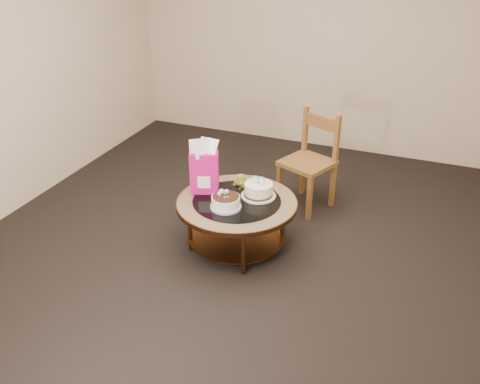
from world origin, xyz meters
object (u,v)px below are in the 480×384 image
at_px(cream_cake, 258,190).
at_px(gift_bag, 204,167).
at_px(decorated_cake, 226,202).
at_px(coffee_table, 237,209).
at_px(dining_chair, 310,161).

xyz_separation_m(cream_cake, gift_bag, (-0.46, -0.09, 0.18)).
xyz_separation_m(decorated_cake, cream_cake, (0.18, 0.28, 0.01)).
bearing_deg(coffee_table, cream_cake, 43.39).
height_order(coffee_table, cream_cake, cream_cake).
relative_size(coffee_table, decorated_cake, 4.03).
relative_size(coffee_table, cream_cake, 3.46).
bearing_deg(dining_chair, decorated_cake, -87.69).
bearing_deg(dining_chair, coffee_table, -88.57).
relative_size(coffee_table, dining_chair, 1.09).
bearing_deg(coffee_table, dining_chair, 69.47).
bearing_deg(coffee_table, gift_bag, 171.37).
xyz_separation_m(cream_cake, dining_chair, (0.22, 0.83, -0.04)).
bearing_deg(cream_cake, dining_chair, 73.63).
xyz_separation_m(decorated_cake, dining_chair, (0.40, 1.11, -0.03)).
distance_m(coffee_table, cream_cake, 0.24).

